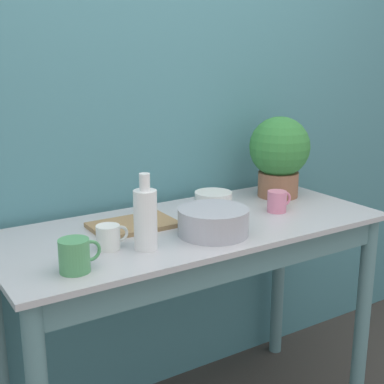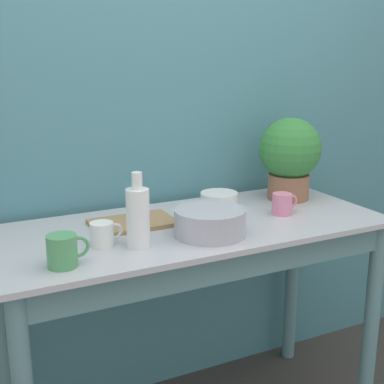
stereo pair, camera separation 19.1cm
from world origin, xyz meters
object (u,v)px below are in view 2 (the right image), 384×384
object	(u,v)px
bottle_tall	(138,216)
mug_pink	(282,204)
mug_white	(103,234)
potted_plant	(290,155)
mug_green	(63,251)
bowl_wash_large	(209,222)
tray_board	(133,223)
bowl_small_enamel_white	(219,200)

from	to	relation	value
bottle_tall	mug_pink	xyz separation A→B (m)	(0.62, 0.09, -0.06)
mug_white	potted_plant	bearing A→B (deg)	12.88
mug_pink	mug_green	world-z (taller)	mug_green
potted_plant	bowl_wash_large	world-z (taller)	potted_plant
potted_plant	bowl_wash_large	size ratio (longest dim) A/B	1.42
tray_board	potted_plant	bearing A→B (deg)	3.64
mug_green	tray_board	size ratio (longest dim) A/B	0.42
mug_pink	tray_board	size ratio (longest dim) A/B	0.36
bowl_wash_large	bottle_tall	xyz separation A→B (m)	(-0.25, 0.00, 0.06)
mug_white	tray_board	distance (m)	0.23
bowl_wash_large	bottle_tall	bearing A→B (deg)	179.81
bowl_wash_large	bowl_small_enamel_white	distance (m)	0.35
mug_pink	mug_green	xyz separation A→B (m)	(-0.88, -0.14, 0.01)
mug_pink	mug_green	size ratio (longest dim) A/B	0.86
mug_green	bowl_small_enamel_white	bearing A→B (deg)	25.58
potted_plant	bowl_small_enamel_white	world-z (taller)	potted_plant
potted_plant	bowl_small_enamel_white	size ratio (longest dim) A/B	2.27
mug_white	mug_green	bearing A→B (deg)	-142.84
mug_green	tray_board	xyz separation A→B (m)	(0.32, 0.27, -0.04)
potted_plant	mug_white	distance (m)	0.91
tray_board	mug_pink	bearing A→B (deg)	-13.10
bottle_tall	mug_white	bearing A→B (deg)	147.99
mug_pink	mug_white	xyz separation A→B (m)	(-0.72, -0.02, -0.00)
mug_pink	mug_green	bearing A→B (deg)	-170.80
potted_plant	bottle_tall	distance (m)	0.83
bowl_wash_large	tray_board	size ratio (longest dim) A/B	0.82
potted_plant	mug_green	distance (m)	1.09
bowl_wash_large	bottle_tall	size ratio (longest dim) A/B	0.99
mug_pink	mug_white	size ratio (longest dim) A/B	1.00
bottle_tall	mug_white	distance (m)	0.13
bowl_wash_large	tray_board	xyz separation A→B (m)	(-0.19, 0.22, -0.04)
bottle_tall	mug_pink	size ratio (longest dim) A/B	2.27
bottle_tall	bowl_small_enamel_white	distance (m)	0.54
mug_white	mug_green	world-z (taller)	mug_green
potted_plant	mug_pink	world-z (taller)	potted_plant
bottle_tall	bowl_small_enamel_white	world-z (taller)	bottle_tall
bottle_tall	mug_white	size ratio (longest dim) A/B	2.27
potted_plant	mug_white	xyz separation A→B (m)	(-0.88, -0.20, -0.15)
potted_plant	mug_pink	distance (m)	0.28
bowl_wash_large	bowl_small_enamel_white	xyz separation A→B (m)	(0.20, 0.29, -0.02)
bowl_small_enamel_white	tray_board	bearing A→B (deg)	-170.38
bottle_tall	mug_white	world-z (taller)	bottle_tall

